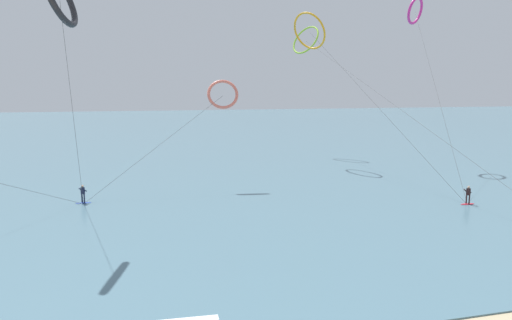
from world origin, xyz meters
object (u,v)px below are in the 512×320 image
kite_lime (306,40)px  kite_coral (223,94)px  surfer_crimson (468,196)px  kite_magenta (415,11)px  kite_amber (310,31)px  surfer_cobalt (83,195)px

kite_lime → kite_coral: bearing=-64.2°
surfer_crimson → kite_coral: bearing=-146.2°
surfer_crimson → kite_magenta: bearing=139.7°
kite_magenta → kite_lime: kite_magenta is taller
kite_lime → kite_amber: kite_amber is taller
surfer_crimson → kite_coral: (-19.87, 14.15, 9.01)m
kite_magenta → kite_lime: size_ratio=0.46×
surfer_crimson → kite_lime: (-2.63, 35.55, 17.07)m
kite_lime → kite_amber: (-2.92, -9.22, 0.26)m
surfer_crimson → kite_magenta: size_ratio=0.07×
surfer_cobalt → kite_coral: size_ratio=0.11×
surfer_cobalt → kite_amber: (28.29, 17.23, 17.33)m
kite_magenta → kite_lime: bearing=-84.0°
surfer_crimson → kite_magenta: (7.82, 22.09, 19.85)m
surfer_cobalt → kite_coral: kite_coral is taller
surfer_crimson → kite_magenta: kite_magenta is taller
surfer_crimson → kite_amber: (-5.55, 26.33, 17.33)m
surfer_cobalt → kite_amber: size_ratio=0.06×
kite_magenta → kite_amber: 14.26m
kite_coral → kite_amber: size_ratio=0.54×
kite_magenta → kite_amber: bearing=-49.4°
kite_coral → kite_amber: 20.56m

